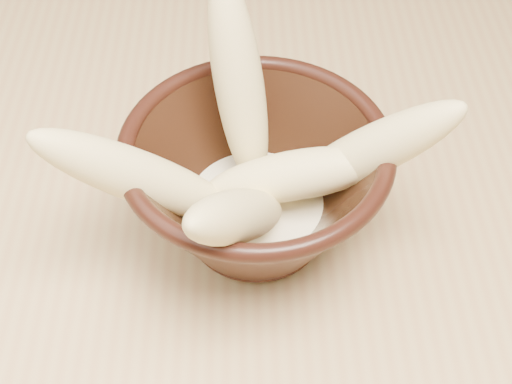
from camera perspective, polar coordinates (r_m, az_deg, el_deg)
table at (r=0.61m, az=-8.58°, el=-6.01°), size 1.20×0.80×0.75m
bowl at (r=0.48m, az=-0.00°, el=0.66°), size 0.18×0.18×0.10m
milk_puddle at (r=0.50m, az=0.00°, el=-1.18°), size 0.10×0.10×0.01m
banana_upright at (r=0.47m, az=-1.36°, el=8.58°), size 0.06×0.09×0.15m
banana_left at (r=0.44m, az=-9.12°, el=1.13°), size 0.14×0.06×0.13m
banana_right at (r=0.46m, az=8.85°, el=3.08°), size 0.13×0.06×0.12m
banana_across at (r=0.46m, az=2.74°, el=1.28°), size 0.12×0.04×0.06m
banana_front at (r=0.42m, az=-1.44°, el=-1.94°), size 0.09×0.13×0.12m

